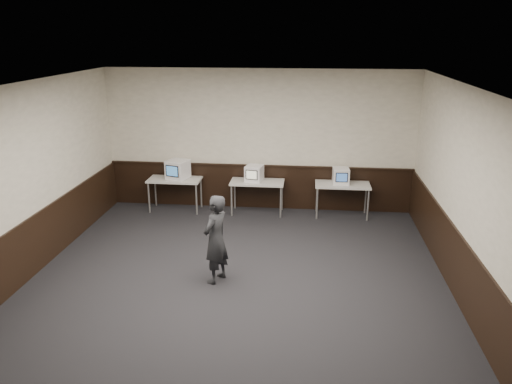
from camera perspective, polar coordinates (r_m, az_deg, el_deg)
floor at (r=8.18m, az=-2.53°, el=-11.12°), size 8.00×8.00×0.00m
ceiling at (r=7.19m, az=-2.88°, el=11.75°), size 8.00×8.00×0.00m
back_wall at (r=11.37m, az=0.35°, el=5.91°), size 7.00×0.00×7.00m
front_wall at (r=4.03m, az=-11.73°, el=-18.57°), size 7.00×0.00×7.00m
left_wall at (r=8.76m, az=-25.95°, el=0.37°), size 0.00×8.00×8.00m
right_wall at (r=7.83m, az=23.54°, el=-1.25°), size 0.00×8.00×8.00m
wainscot_back at (r=11.63m, az=0.33°, el=0.58°), size 6.98×0.04×1.00m
wainscot_left at (r=9.11m, az=-24.90°, el=-6.23°), size 0.04×7.98×1.00m
wainscot_right at (r=8.22m, az=22.45°, el=-8.51°), size 0.04×7.98×1.00m
wainscot_rail at (r=11.47m, az=0.32°, el=3.03°), size 6.98×0.06×0.04m
desk_left at (r=11.56m, az=-9.27°, el=1.16°), size 1.20×0.60×0.75m
desk_center at (r=11.22m, az=0.14°, el=0.88°), size 1.20×0.60×0.75m
desk_right at (r=11.19m, az=9.86°, el=0.56°), size 1.20×0.60×0.75m
emac_left at (r=11.47m, az=-8.94°, el=2.55°), size 0.55×0.57×0.44m
emac_center at (r=11.16m, az=-0.21°, el=2.14°), size 0.43×0.44×0.36m
emac_right at (r=11.15m, az=9.67°, el=1.83°), size 0.37×0.40×0.35m
person at (r=8.16m, az=-4.63°, el=-5.39°), size 0.55×0.64×1.50m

